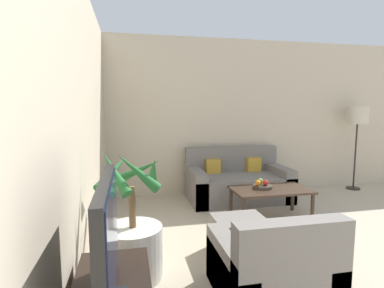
% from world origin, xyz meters
% --- Properties ---
extents(wall_back, '(8.39, 0.06, 2.70)m').
position_xyz_m(wall_back, '(0.00, 6.05, 1.35)').
color(wall_back, beige).
rests_on(wall_back, ground_plane).
extents(wall_left, '(0.06, 7.62, 2.70)m').
position_xyz_m(wall_left, '(-3.43, 3.01, 1.35)').
color(wall_left, beige).
rests_on(wall_left, ground_plane).
extents(television, '(0.18, 0.83, 0.65)m').
position_xyz_m(television, '(-3.12, 2.39, 0.85)').
color(television, black).
rests_on(television, tv_console).
extents(potted_palm, '(0.63, 0.62, 1.18)m').
position_xyz_m(potted_palm, '(-3.00, 3.55, 0.34)').
color(potted_palm, beige).
rests_on(potted_palm, ground_plane).
extents(sofa_loveseat, '(1.63, 0.88, 0.84)m').
position_xyz_m(sofa_loveseat, '(-1.27, 5.54, 0.28)').
color(sofa_loveseat, slate).
rests_on(sofa_loveseat, ground_plane).
extents(floor_lamp, '(0.36, 0.36, 1.53)m').
position_xyz_m(floor_lamp, '(1.09, 5.69, 1.31)').
color(floor_lamp, '#2D2823').
rests_on(floor_lamp, ground_plane).
extents(coffee_table, '(1.05, 0.58, 0.42)m').
position_xyz_m(coffee_table, '(-1.14, 4.61, 0.37)').
color(coffee_table, '#38281E').
rests_on(coffee_table, ground_plane).
extents(fruit_bowl, '(0.26, 0.26, 0.04)m').
position_xyz_m(fruit_bowl, '(-1.23, 4.67, 0.44)').
color(fruit_bowl, '#42382D').
rests_on(fruit_bowl, coffee_table).
extents(apple_red, '(0.08, 0.08, 0.08)m').
position_xyz_m(apple_red, '(-1.20, 4.64, 0.50)').
color(apple_red, red).
rests_on(apple_red, fruit_bowl).
extents(apple_green, '(0.08, 0.08, 0.08)m').
position_xyz_m(apple_green, '(-1.24, 4.74, 0.50)').
color(apple_green, olive).
rests_on(apple_green, fruit_bowl).
extents(orange_fruit, '(0.08, 0.08, 0.08)m').
position_xyz_m(orange_fruit, '(-1.31, 4.65, 0.50)').
color(orange_fruit, orange).
rests_on(orange_fruit, fruit_bowl).
extents(armchair, '(0.84, 0.80, 0.75)m').
position_xyz_m(armchair, '(-1.93, 3.00, 0.25)').
color(armchair, slate).
rests_on(armchair, ground_plane).
extents(ottoman, '(0.53, 0.44, 0.38)m').
position_xyz_m(ottoman, '(-1.91, 3.77, 0.19)').
color(ottoman, slate).
rests_on(ottoman, ground_plane).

